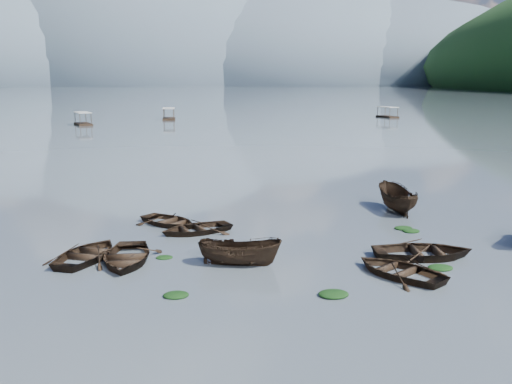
{
  "coord_description": "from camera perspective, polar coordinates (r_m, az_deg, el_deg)",
  "views": [
    {
      "loc": [
        -3.97,
        -21.36,
        8.67
      ],
      "look_at": [
        0.0,
        12.0,
        2.0
      ],
      "focal_mm": 40.0,
      "sensor_mm": 36.0,
      "label": 1
    }
  ],
  "objects": [
    {
      "name": "rowboat_4",
      "position": [
        29.54,
        16.36,
        -6.31
      ],
      "size": [
        5.22,
        3.95,
        1.02
      ],
      "primitive_type": "imported",
      "rotation": [
        0.0,
        0.0,
        1.48
      ],
      "color": "black",
      "rests_on": "ground"
    },
    {
      "name": "rowboat_6",
      "position": [
        34.98,
        -8.69,
        -3.25
      ],
      "size": [
        4.98,
        5.03,
        0.86
      ],
      "primitive_type": "imported",
      "rotation": [
        0.0,
        0.0,
        0.76
      ],
      "color": "black",
      "rests_on": "ground"
    },
    {
      "name": "pontoon_right",
      "position": [
        135.38,
        12.99,
        7.28
      ],
      "size": [
        3.75,
        6.48,
        2.33
      ],
      "primitive_type": null,
      "rotation": [
        0.0,
        0.0,
        0.21
      ],
      "color": "black",
      "rests_on": "ground"
    },
    {
      "name": "haze_mtn_d",
      "position": [
        976.7,
        12.79,
        10.45
      ],
      "size": [
        520.0,
        520.0,
        220.0
      ],
      "primitive_type": "ellipsoid",
      "color": "#475666",
      "rests_on": "ground"
    },
    {
      "name": "weed_clump_0",
      "position": [
        23.76,
        -8.0,
        -10.29
      ],
      "size": [
        1.05,
        0.86,
        0.23
      ],
      "primitive_type": "ellipsoid",
      "color": "black",
      "rests_on": "ground"
    },
    {
      "name": "weed_clump_7",
      "position": [
        34.69,
        14.52,
        -3.61
      ],
      "size": [
        1.07,
        0.85,
        0.23
      ],
      "primitive_type": "ellipsoid",
      "color": "black",
      "rests_on": "ground"
    },
    {
      "name": "rowboat_8",
      "position": [
        39.22,
        13.82,
        -1.87
      ],
      "size": [
        1.97,
        4.99,
        1.91
      ],
      "primitive_type": "imported",
      "rotation": [
        0.0,
        0.0,
        3.12
      ],
      "color": "black",
      "rests_on": "ground"
    },
    {
      "name": "weed_clump_2",
      "position": [
        23.79,
        7.76,
        -10.25
      ],
      "size": [
        1.25,
        1.0,
        0.27
      ],
      "primitive_type": "ellipsoid",
      "color": "black",
      "rests_on": "ground"
    },
    {
      "name": "weed_clump_1",
      "position": [
        28.24,
        -3.57,
        -6.67
      ],
      "size": [
        0.95,
        0.76,
        0.21
      ],
      "primitive_type": "ellipsoid",
      "color": "black",
      "rests_on": "ground"
    },
    {
      "name": "pontoon_centre",
      "position": [
        125.99,
        -8.69,
        7.16
      ],
      "size": [
        2.69,
        6.35,
        2.42
      ],
      "primitive_type": null,
      "rotation": [
        0.0,
        0.0,
        0.01
      ],
      "color": "black",
      "rests_on": "ground"
    },
    {
      "name": "rowboat_0",
      "position": [
        28.34,
        -12.85,
        -6.88
      ],
      "size": [
        3.48,
        4.77,
        0.97
      ],
      "primitive_type": "imported",
      "rotation": [
        0.0,
        0.0,
        -0.03
      ],
      "color": "black",
      "rests_on": "ground"
    },
    {
      "name": "rowboat_7",
      "position": [
        33.04,
        -6.02,
        -4.05
      ],
      "size": [
        5.05,
        4.41,
        0.87
      ],
      "primitive_type": "imported",
      "rotation": [
        0.0,
        0.0,
        5.11
      ],
      "color": "black",
      "rests_on": "ground"
    },
    {
      "name": "weed_clump_4",
      "position": [
        28.08,
        17.95,
        -7.33
      ],
      "size": [
        1.17,
        0.93,
        0.24
      ],
      "primitive_type": "ellipsoid",
      "color": "black",
      "rests_on": "ground"
    },
    {
      "name": "weed_clump_3",
      "position": [
        34.22,
        15.26,
        -3.86
      ],
      "size": [
        0.99,
        0.83,
        0.22
      ],
      "primitive_type": "ellipsoid",
      "color": "black",
      "rests_on": "ground"
    },
    {
      "name": "rowboat_1",
      "position": [
        29.35,
        -16.43,
        -6.43
      ],
      "size": [
        4.64,
        5.35,
        0.93
      ],
      "primitive_type": "imported",
      "rotation": [
        0.0,
        0.0,
        2.76
      ],
      "color": "black",
      "rests_on": "ground"
    },
    {
      "name": "ground_plane",
      "position": [
        23.39,
        3.54,
        -10.55
      ],
      "size": [
        2400.0,
        2400.0,
        0.0
      ],
      "primitive_type": "plane",
      "color": "#4C565F"
    },
    {
      "name": "haze_mtn_c",
      "position": [
        932.58,
        2.12,
        10.69
      ],
      "size": [
        520.0,
        520.0,
        260.0
      ],
      "primitive_type": "ellipsoid",
      "color": "#475666",
      "rests_on": "ground"
    },
    {
      "name": "haze_mtn_b",
      "position": [
        923.1,
        -10.45,
        10.51
      ],
      "size": [
        520.0,
        520.0,
        340.0
      ],
      "primitive_type": "ellipsoid",
      "color": "#475666",
      "rests_on": "ground"
    },
    {
      "name": "rowboat_3",
      "position": [
        26.69,
        14.14,
        -8.08
      ],
      "size": [
        5.03,
        5.34,
        0.9
      ],
      "primitive_type": "imported",
      "rotation": [
        0.0,
        0.0,
        3.75
      ],
      "color": "black",
      "rests_on": "ground"
    },
    {
      "name": "rowboat_2",
      "position": [
        27.27,
        -1.64,
        -7.31
      ],
      "size": [
        4.26,
        2.44,
        1.55
      ],
      "primitive_type": "imported",
      "rotation": [
        0.0,
        0.0,
        1.32
      ],
      "color": "black",
      "rests_on": "ground"
    },
    {
      "name": "pontoon_left",
      "position": [
        114.8,
        -16.88,
        6.42
      ],
      "size": [
        4.51,
        6.66,
        2.36
      ],
      "primitive_type": null,
      "rotation": [
        0.0,
        0.0,
        0.35
      ],
      "color": "black",
      "rests_on": "ground"
    },
    {
      "name": "weed_clump_6",
      "position": [
        28.65,
        -9.15,
        -6.53
      ],
      "size": [
        0.83,
        0.7,
        0.17
      ],
      "primitive_type": "ellipsoid",
      "color": "black",
      "rests_on": "ground"
    },
    {
      "name": "haze_mtn_a",
      "position": [
        956.31,
        -22.68,
        9.86
      ],
      "size": [
        520.0,
        520.0,
        280.0
      ],
      "primitive_type": "ellipsoid",
      "color": "#475666",
      "rests_on": "ground"
    }
  ]
}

